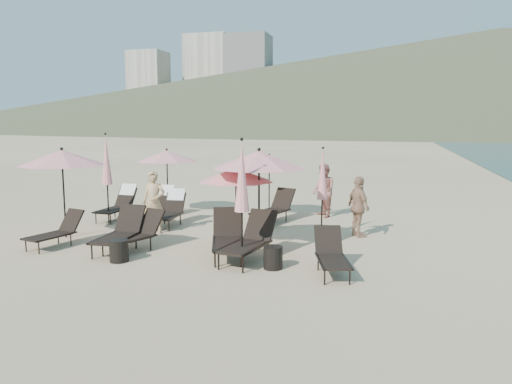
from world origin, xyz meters
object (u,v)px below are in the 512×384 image
(lounger_1, at_px, (120,232))
(lounger_8, at_px, (170,209))
(beachgoer_c, at_px, (359,207))
(beachgoer_a, at_px, (154,202))
(lounger_4, at_px, (249,240))
(umbrella_closed_0, at_px, (242,177))
(umbrella_open_0, at_px, (62,158))
(umbrella_open_4, at_px, (269,161))
(lounger_2, at_px, (135,233))
(umbrella_closed_1, at_px, (323,175))
(lounger_3, at_px, (228,236))
(umbrella_open_1, at_px, (236,175))
(lounger_6, at_px, (119,203))
(beachgoer_b, at_px, (324,191))
(umbrella_open_2, at_px, (259,160))
(side_table_1, at_px, (273,258))
(lounger_0, at_px, (56,231))
(umbrella_open_3, at_px, (167,156))
(lounger_7, at_px, (158,203))
(side_table_0, at_px, (119,251))
(lounger_5, at_px, (332,254))
(umbrella_closed_2, at_px, (106,160))

(lounger_1, xyz_separation_m, lounger_8, (-0.12, 3.09, 0.02))
(lounger_1, relative_size, beachgoer_c, 1.09)
(lounger_1, relative_size, beachgoer_a, 1.03)
(lounger_4, height_order, umbrella_closed_0, umbrella_closed_0)
(umbrella_closed_0, bearing_deg, umbrella_open_0, 166.65)
(lounger_4, bearing_deg, umbrella_open_4, 109.75)
(lounger_2, distance_m, umbrella_closed_1, 5.01)
(lounger_2, xyz_separation_m, umbrella_closed_0, (2.81, -0.46, 1.48))
(lounger_3, bearing_deg, umbrella_open_1, 77.35)
(lounger_6, distance_m, beachgoer_b, 6.59)
(umbrella_open_2, bearing_deg, lounger_3, -122.56)
(side_table_1, height_order, beachgoer_b, beachgoer_b)
(lounger_0, height_order, umbrella_closed_0, umbrella_closed_0)
(lounger_2, relative_size, umbrella_open_3, 0.79)
(umbrella_closed_0, xyz_separation_m, beachgoer_a, (-3.27, 2.37, -1.04))
(lounger_1, height_order, lounger_8, lounger_8)
(lounger_1, relative_size, lounger_3, 0.94)
(lounger_2, bearing_deg, lounger_8, 118.50)
(lounger_6, bearing_deg, lounger_8, -11.28)
(lounger_4, relative_size, umbrella_closed_0, 0.70)
(lounger_4, bearing_deg, lounger_7, 146.49)
(umbrella_closed_1, xyz_separation_m, beachgoer_c, (0.93, 0.37, -0.87))
(beachgoer_a, height_order, beachgoer_b, beachgoer_a)
(lounger_0, xyz_separation_m, side_table_0, (2.20, -0.79, -0.16))
(lounger_0, relative_size, lounger_2, 0.91)
(lounger_6, bearing_deg, umbrella_closed_1, -5.64)
(lounger_1, xyz_separation_m, lounger_7, (-1.01, 4.09, 0.01))
(side_table_0, distance_m, beachgoer_b, 7.47)
(lounger_4, height_order, umbrella_open_2, umbrella_open_2)
(lounger_5, height_order, lounger_6, lounger_6)
(umbrella_open_1, bearing_deg, umbrella_open_0, -176.52)
(umbrella_open_1, bearing_deg, side_table_0, -135.98)
(lounger_0, bearing_deg, beachgoer_b, 58.35)
(lounger_7, height_order, umbrella_open_4, umbrella_open_4)
(lounger_6, relative_size, beachgoer_c, 1.05)
(lounger_8, height_order, beachgoer_c, beachgoer_c)
(umbrella_open_1, height_order, umbrella_open_2, umbrella_open_2)
(beachgoer_c, bearing_deg, umbrella_open_2, 98.39)
(beachgoer_a, bearing_deg, beachgoer_b, 29.27)
(umbrella_closed_0, xyz_separation_m, umbrella_closed_1, (1.30, 3.04, -0.22))
(lounger_1, xyz_separation_m, beachgoer_c, (5.39, 3.03, 0.35))
(umbrella_open_0, distance_m, umbrella_open_2, 5.34)
(lounger_5, distance_m, beachgoer_c, 3.56)
(lounger_5, distance_m, beachgoer_b, 6.24)
(lounger_8, bearing_deg, lounger_6, 161.25)
(side_table_0, bearing_deg, lounger_2, 96.49)
(lounger_3, height_order, beachgoer_c, beachgoer_c)
(lounger_3, height_order, umbrella_closed_1, umbrella_closed_1)
(lounger_5, distance_m, umbrella_closed_2, 8.19)
(lounger_1, relative_size, umbrella_open_0, 0.74)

